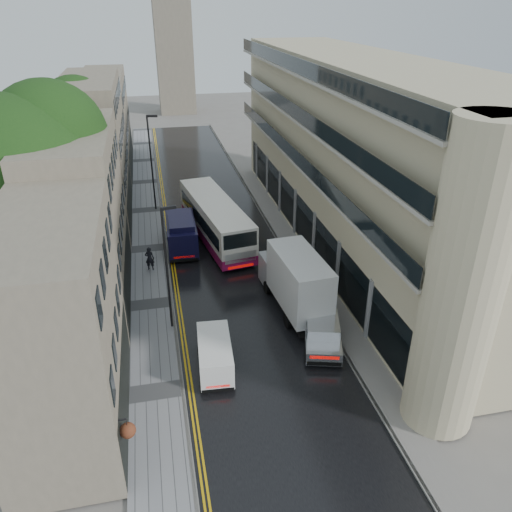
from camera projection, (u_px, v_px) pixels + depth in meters
name	position (u px, v px, depth m)	size (l,w,h in m)	color
road	(222.00, 243.00, 40.65)	(9.00, 85.00, 0.02)	black
left_sidewalk	(149.00, 249.00, 39.53)	(2.70, 85.00, 0.12)	gray
right_sidewalk	(286.00, 236.00, 41.63)	(1.80, 85.00, 0.12)	slate
old_shop_row	(93.00, 170.00, 38.31)	(4.50, 56.00, 12.00)	gray
modern_block	(355.00, 156.00, 38.07)	(8.00, 40.00, 14.00)	#BBB08B
tree_near	(22.00, 209.00, 28.61)	(10.56, 10.56, 13.89)	black
tree_far	(60.00, 158.00, 40.29)	(9.24, 9.24, 12.46)	black
cream_bus	(212.00, 239.00, 37.29)	(2.78, 12.23, 3.34)	white
white_lorry	(288.00, 298.00, 29.23)	(2.35, 7.84, 4.11)	silver
silver_hatchback	(307.00, 348.00, 26.97)	(1.95, 4.45, 1.67)	silver
white_van	(201.00, 374.00, 25.03)	(1.70, 3.98, 1.80)	white
navy_van	(169.00, 243.00, 37.25)	(2.21, 5.54, 2.82)	black
pedestrian	(150.00, 259.00, 35.99)	(0.65, 0.43, 1.79)	black
lamp_post_near	(167.00, 271.00, 28.35)	(0.86, 0.19, 7.63)	black
lamp_post_far	(152.00, 164.00, 44.97)	(0.97, 0.22, 8.65)	black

